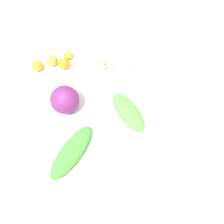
# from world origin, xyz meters

# --- Properties ---
(ground_plane) EXTENTS (8.00, 8.00, 0.00)m
(ground_plane) POSITION_xyz_m (0.00, 0.00, 0.00)
(ground_plane) COLOR #C6B289
(dining_table) EXTENTS (1.44, 1.08, 0.77)m
(dining_table) POSITION_xyz_m (0.00, 0.00, 0.68)
(dining_table) COLOR silver
(dining_table) RESTS_ON ground_plane
(cabbage_purple) EXTENTS (0.18, 0.18, 0.18)m
(cabbage_purple) POSITION_xyz_m (-0.30, 0.05, 0.86)
(cabbage_purple) COLOR #6B2366
(cabbage_purple) RESTS_ON dining_table
(egg_carton) EXTENTS (0.28, 0.13, 0.09)m
(egg_carton) POSITION_xyz_m (-0.01, 0.34, 0.81)
(egg_carton) COLOR #A8A8A3
(egg_carton) RESTS_ON dining_table
(greens_bunch_chard) EXTENTS (0.28, 0.34, 0.06)m
(greens_bunch_chard) POSITION_xyz_m (0.10, -0.01, 0.80)
(greens_bunch_chard) COLOR #4C933D
(greens_bunch_chard) RESTS_ON dining_table
(greens_bunch_kale) EXTENTS (0.31, 0.39, 0.07)m
(greens_bunch_kale) POSITION_xyz_m (-0.24, -0.27, 0.81)
(greens_bunch_kale) COLOR #3D8433
(greens_bunch_kale) RESTS_ON dining_table
(orange_0) EXTENTS (0.08, 0.08, 0.08)m
(orange_0) POSITION_xyz_m (-0.43, 0.40, 0.81)
(orange_0) COLOR #F9A833
(orange_0) RESTS_ON dining_table
(orange_1) EXTENTS (0.08, 0.08, 0.08)m
(orange_1) POSITION_xyz_m (-0.35, 0.37, 0.81)
(orange_1) COLOR orange
(orange_1) RESTS_ON dining_table
(orange_2) EXTENTS (0.07, 0.07, 0.07)m
(orange_2) POSITION_xyz_m (-0.32, 0.45, 0.80)
(orange_2) COLOR orange
(orange_2) RESTS_ON dining_table
(orange_3) EXTENTS (0.08, 0.08, 0.08)m
(orange_3) POSITION_xyz_m (-0.53, 0.35, 0.81)
(orange_3) COLOR orange
(orange_3) RESTS_ON dining_table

